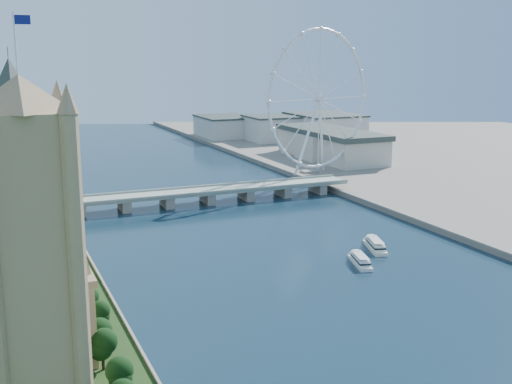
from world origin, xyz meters
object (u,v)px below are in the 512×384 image
tour_boat_far (375,250)px  victoria_tower (30,236)px  london_eye (319,100)px  tour_boat_near (360,265)px

tour_boat_far → victoria_tower: bearing=-133.2°
london_eye → tour_boat_near: (-94.22, -218.97, -67.52)m
victoria_tower → tour_boat_near: 188.13m
victoria_tower → london_eye: london_eye is taller
victoria_tower → tour_boat_far: victoria_tower is taller
victoria_tower → tour_boat_near: size_ratio=4.27×
victoria_tower → london_eye: 393.99m
tour_boat_far → london_eye: bearing=88.0°
tour_boat_near → tour_boat_far: bearing=57.1°
victoria_tower → tour_boat_far: 215.07m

